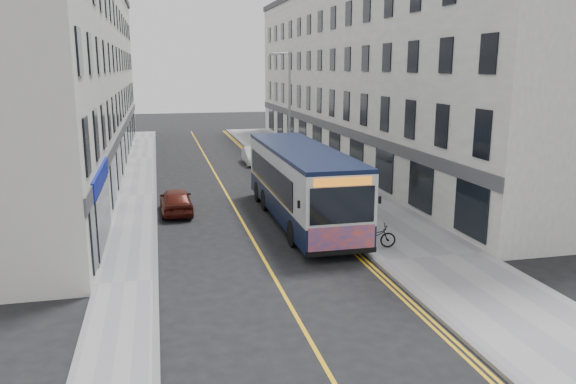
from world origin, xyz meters
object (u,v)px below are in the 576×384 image
city_bus (301,182)px  car_maroon (176,201)px  pedestrian_far (314,170)px  car_white (253,156)px  streetlamp (288,113)px  pedestrian_near (344,179)px  bicycle (373,236)px

city_bus → car_maroon: size_ratio=3.17×
pedestrian_far → car_white: 9.20m
streetlamp → pedestrian_near: bearing=-65.0°
pedestrian_near → pedestrian_far: bearing=129.3°
pedestrian_near → pedestrian_far: 3.10m
streetlamp → pedestrian_near: streetlamp is taller
streetlamp → car_white: 8.27m
city_bus → pedestrian_far: bearing=69.9°
bicycle → car_maroon: bearing=53.6°
streetlamp → pedestrian_near: (2.13, -4.58, -3.34)m
city_bus → car_maroon: (-5.65, 2.85, -1.27)m
pedestrian_near → car_maroon: (-9.26, -1.47, -0.39)m
pedestrian_near → car_maroon: 9.38m
pedestrian_far → car_maroon: (-8.31, -4.42, -0.37)m
bicycle → car_white: 21.06m
bicycle → pedestrian_far: bearing=5.3°
car_maroon → city_bus: bearing=152.1°
streetlamp → pedestrian_near: 6.06m
pedestrian_near → car_white: bearing=126.1°
pedestrian_far → car_white: size_ratio=0.48×
streetlamp → pedestrian_far: 3.92m
pedestrian_far → pedestrian_near: bearing=-62.3°
bicycle → car_maroon: (-7.36, 7.68, 0.05)m
city_bus → car_maroon: 6.46m
streetlamp → pedestrian_far: size_ratio=4.44×
car_maroon → pedestrian_near: bearing=-172.1°
streetlamp → car_maroon: streetlamp is taller
bicycle → car_white: car_white is taller
car_white → car_maroon: (-6.16, -13.35, 0.02)m
city_bus → bicycle: size_ratio=6.63×
streetlamp → pedestrian_far: (1.18, -1.63, -3.36)m
streetlamp → car_white: bearing=97.6°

